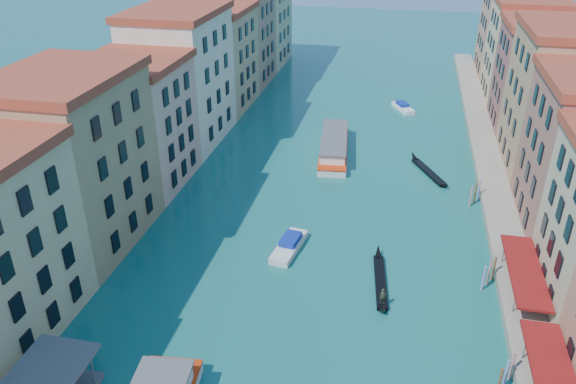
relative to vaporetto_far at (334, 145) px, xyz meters
name	(u,v)px	position (x,y,z in m)	size (l,w,h in m)	color
left_bank_palazzos	(166,94)	(-24.77, -5.82, 8.48)	(12.80, 128.40, 21.00)	#C5AF8C
right_bank_palazzos	(567,121)	(31.23, -5.49, 8.52)	(12.80, 128.40, 21.00)	#A45D42
quay	(491,178)	(23.23, -5.49, -0.72)	(4.00, 140.00, 1.00)	gray
mooring_poles_right	(502,351)	(20.33, -41.69, 0.08)	(1.44, 54.24, 3.20)	brown
vaporetto_far	(334,145)	(0.00, 0.00, 0.00)	(6.03, 18.62, 2.72)	silver
gondola_fore	(380,280)	(9.48, -32.58, -0.83)	(2.25, 11.79, 2.35)	black
gondola_far	(428,171)	(14.49, -4.47, -0.88)	(6.10, 10.89, 1.67)	black
motorboat_mid	(289,245)	(-1.12, -28.33, -0.66)	(3.20, 7.29, 1.46)	silver
motorboat_far	(403,107)	(10.01, 22.67, -0.72)	(4.60, 6.53, 1.31)	white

